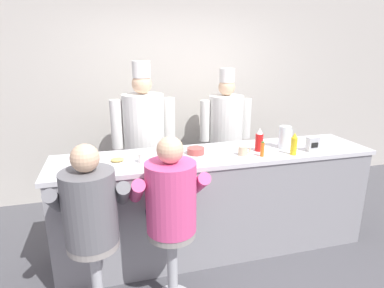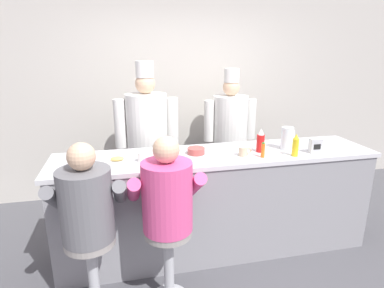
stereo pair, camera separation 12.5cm
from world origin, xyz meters
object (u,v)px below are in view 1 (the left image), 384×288
Objects in this scene: ketchup_bottle_red at (259,140)px; water_pitcher_clear at (285,137)px; diner_seated_pink at (170,202)px; napkin_dispenser_chrome at (313,144)px; hot_sauce_bottle_orange at (262,149)px; diner_seated_grey at (91,213)px; coffee_mug_tan at (243,151)px; cereal_bowl at (196,151)px; coffee_mug_white at (143,158)px; cook_in_whites_near at (144,136)px; cook_in_whites_far at (225,131)px; breakfast_plate at (118,162)px; mustard_bottle_yellow at (294,144)px.

water_pitcher_clear is at bearing 4.03° from ketchup_bottle_red.
diner_seated_pink reaches higher than water_pitcher_clear.
napkin_dispenser_chrome is (0.21, -0.16, -0.04)m from water_pitcher_clear.
diner_seated_grey is at bearing -165.64° from hot_sauce_bottle_orange.
coffee_mug_tan is at bearing 18.94° from diner_seated_grey.
coffee_mug_white is (-0.51, -0.11, 0.01)m from cereal_bowl.
napkin_dispenser_chrome is 1.81m from cook_in_whites_near.
cook_in_whites_far is (-0.23, 1.04, -0.17)m from water_pitcher_clear.
breakfast_plate is at bearing -111.30° from cook_in_whites_near.
water_pitcher_clear is at bearing 11.86° from coffee_mug_tan.
hot_sauce_bottle_orange is 0.38m from water_pitcher_clear.
cereal_bowl is at bearing 157.85° from hot_sauce_bottle_orange.
cereal_bowl is at bearing -63.29° from cook_in_whites_near.
napkin_dispenser_chrome is at bearing -33.38° from cook_in_whites_near.
ketchup_bottle_red is at bearing -175.97° from water_pitcher_clear.
cereal_bowl is 0.12× the size of diner_seated_pink.
cereal_bowl reaches higher than breakfast_plate.
ketchup_bottle_red is 0.23m from coffee_mug_tan.
napkin_dispenser_chrome is (0.54, 0.02, 0.00)m from hot_sauce_bottle_orange.
coffee_mug_tan is 0.70m from napkin_dispenser_chrome.
diner_seated_grey is 0.74× the size of cook_in_whites_near.
cereal_bowl is 1.32× the size of coffee_mug_tan.
hot_sauce_bottle_orange reaches higher than coffee_mug_white.
cook_in_whites_far reaches higher than napkin_dispenser_chrome.
diner_seated_pink reaches higher than hot_sauce_bottle_orange.
water_pitcher_clear is at bearing 2.46° from coffee_mug_white.
ketchup_bottle_red is 0.17m from hot_sauce_bottle_orange.
breakfast_plate is 2.10× the size of coffee_mug_white.
ketchup_bottle_red is 1.17m from diner_seated_pink.
diner_seated_pink is at bearing -164.01° from mustard_bottle_yellow.
cereal_bowl is 1.34× the size of coffee_mug_white.
coffee_mug_tan is 1.46m from diner_seated_grey.
cereal_bowl is at bearing 58.94° from diner_seated_pink.
napkin_dispenser_chrome is at bearing 11.16° from diner_seated_grey.
water_pitcher_clear is at bearing 1.03° from breakfast_plate.
diner_seated_grey is at bearing -162.88° from water_pitcher_clear.
water_pitcher_clear is 0.91m from cereal_bowl.
coffee_mug_white is at bearing -137.20° from cook_in_whites_far.
cook_in_whites_near reaches higher than hot_sauce_bottle_orange.
hot_sauce_bottle_orange is 1.23m from cook_in_whites_far.
cereal_bowl is (-0.88, 0.26, -0.07)m from mustard_bottle_yellow.
cook_in_whites_near is (-0.81, 0.93, -0.05)m from coffee_mug_tan.
diner_seated_pink is at bearing -75.43° from coffee_mug_white.
water_pitcher_clear is 1.43m from diner_seated_pink.
mustard_bottle_yellow is at bearing -6.23° from coffee_mug_white.
cook_in_whites_far is at bearing 84.93° from hot_sauce_bottle_orange.
cook_in_whites_near is (0.11, 0.89, -0.04)m from coffee_mug_white.
water_pitcher_clear is 1.55m from cook_in_whites_near.
diner_seated_grey reaches higher than water_pitcher_clear.
water_pitcher_clear is (0.03, 0.21, 0.01)m from mustard_bottle_yellow.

